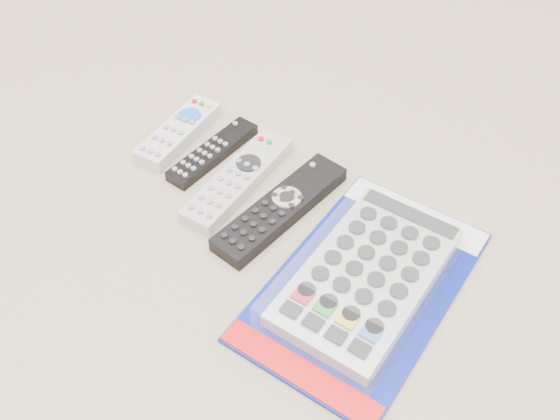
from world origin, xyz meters
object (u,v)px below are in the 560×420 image
Objects in this scene: remote_large_black at (281,208)px; jumbo_remote_packaged at (368,274)px; remote_slim_black at (212,152)px; remote_small_grey at (179,132)px; remote_silver_dvd at (238,179)px.

remote_large_black is 0.66× the size of jumbo_remote_packaged.
remote_large_black reaches higher than remote_slim_black.
remote_small_grey is 0.76× the size of remote_large_black.
jumbo_remote_packaged is (0.16, -0.03, 0.01)m from remote_large_black.
remote_large_black is at bearing -11.44° from remote_slim_black.
remote_large_black is at bearing -16.79° from remote_small_grey.
remote_silver_dvd is at bearing 177.70° from remote_large_black.
remote_silver_dvd is 0.62× the size of jumbo_remote_packaged.
jumbo_remote_packaged reaches higher than remote_slim_black.
remote_slim_black is 0.32m from jumbo_remote_packaged.
jumbo_remote_packaged reaches higher than remote_large_black.
jumbo_remote_packaged is at bearing -14.15° from remote_silver_dvd.
remote_slim_black is at bearing 165.59° from jumbo_remote_packaged.
remote_small_grey is 0.07m from remote_slim_black.
remote_slim_black is at bearing -9.76° from remote_small_grey.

